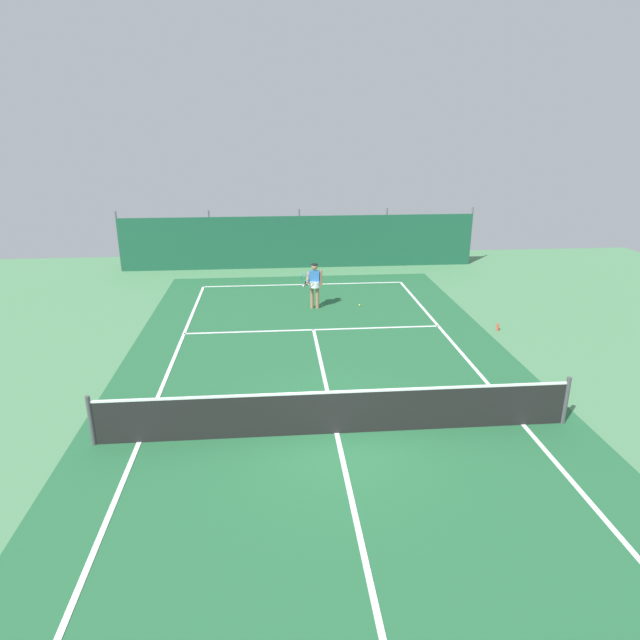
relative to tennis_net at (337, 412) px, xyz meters
The scene contains 8 objects.
ground_plane 0.51m from the tennis_net, ahead, with size 36.00×36.00×0.00m, color #4C8456.
court_surface 0.51m from the tennis_net, ahead, with size 11.02×26.60×0.01m.
tennis_net is the anchor object (origin of this frame).
back_fence 15.41m from the tennis_net, 90.00° to the left, with size 16.30×0.98×2.70m.
tennis_player 8.70m from the tennis_net, 88.63° to the left, with size 0.79×0.69×1.64m.
tennis_ball_near_player 9.02m from the tennis_net, 77.99° to the left, with size 0.07×0.07×0.07m, color #CCDB33.
parked_car 18.50m from the tennis_net, 75.94° to the left, with size 2.45×4.41×1.68m.
water_bottle 8.29m from the tennis_net, 44.77° to the left, with size 0.08×0.08×0.24m, color #D84C38.
Camera 1 is at (-1.26, -10.21, 6.12)m, focal length 30.94 mm.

